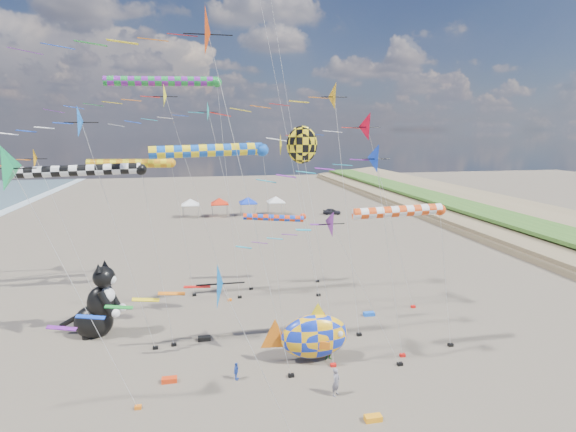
% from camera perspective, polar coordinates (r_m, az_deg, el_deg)
% --- Properties ---
extents(delta_kite_0, '(12.61, 2.11, 18.70)m').
position_cam_1_polar(delta_kite_0, '(38.28, -16.28, 13.95)').
color(delta_kite_0, yellow).
rests_on(delta_kite_0, ground).
extents(delta_kite_1, '(10.54, 1.87, 13.69)m').
position_cam_1_polar(delta_kite_1, '(41.36, -31.31, 5.75)').
color(delta_kite_1, orange).
rests_on(delta_kite_1, ground).
extents(delta_kite_2, '(12.66, 2.90, 21.53)m').
position_cam_1_polar(delta_kite_2, '(25.26, -8.92, 21.92)').
color(delta_kite_2, '#C93909').
rests_on(delta_kite_2, ground).
extents(delta_kite_3, '(11.78, 1.91, 17.55)m').
position_cam_1_polar(delta_kite_3, '(40.57, -12.63, 12.37)').
color(delta_kite_3, '#1EB3AC').
rests_on(delta_kite_3, ground).
extents(delta_kite_6, '(7.98, 2.00, 10.38)m').
position_cam_1_polar(delta_kite_6, '(17.92, -6.03, -8.36)').
color(delta_kite_6, '#0A60B6').
rests_on(delta_kite_6, ground).
extents(delta_kite_7, '(11.14, 2.45, 14.48)m').
position_cam_1_polar(delta_kite_7, '(24.68, -30.55, 4.83)').
color(delta_kite_7, '#179C56').
rests_on(delta_kite_7, ground).
extents(delta_kite_8, '(13.22, 2.41, 16.46)m').
position_cam_1_polar(delta_kite_8, '(35.58, 8.96, 10.76)').
color(delta_kite_8, red).
rests_on(delta_kite_8, ground).
extents(delta_kite_9, '(8.65, 1.78, 10.36)m').
position_cam_1_polar(delta_kite_9, '(26.73, 7.16, -1.84)').
color(delta_kite_9, '#78208D').
rests_on(delta_kite_9, ground).
extents(delta_kite_10, '(9.61, 2.18, 16.59)m').
position_cam_1_polar(delta_kite_10, '(30.92, -24.98, 10.33)').
color(delta_kite_10, blue).
rests_on(delta_kite_10, ground).
extents(delta_kite_11, '(10.36, 1.96, 18.14)m').
position_cam_1_polar(delta_kite_11, '(30.21, 2.68, 14.33)').
color(delta_kite_11, gold).
rests_on(delta_kite_11, ground).
extents(delta_kite_12, '(9.84, 1.87, 14.32)m').
position_cam_1_polar(delta_kite_12, '(27.26, 7.46, 6.69)').
color(delta_kite_12, '#0F35BF').
rests_on(delta_kite_12, ground).
extents(windsock_0, '(9.25, 0.74, 12.82)m').
position_cam_1_polar(windsock_0, '(31.25, -24.38, 5.19)').
color(windsock_0, black).
rests_on(windsock_0, ground).
extents(windsock_1, '(10.44, 0.81, 19.20)m').
position_cam_1_polar(windsock_1, '(38.82, -15.10, 16.07)').
color(windsock_1, '#198D33').
rests_on(windsock_1, ground).
extents(windsock_2, '(8.78, 0.83, 14.09)m').
position_cam_1_polar(windsock_2, '(29.26, -9.41, 8.09)').
color(windsock_2, blue).
rests_on(windsock_2, ground).
extents(windsock_3, '(7.63, 0.76, 10.20)m').
position_cam_1_polar(windsock_3, '(29.87, 14.42, 0.50)').
color(windsock_3, '#E84510').
rests_on(windsock_3, ground).
extents(windsock_4, '(7.45, 0.63, 7.06)m').
position_cam_1_polar(windsock_4, '(42.80, -1.38, -0.28)').
color(windsock_4, red).
rests_on(windsock_4, ground).
extents(windsock_5, '(8.48, 0.80, 12.58)m').
position_cam_1_polar(windsock_5, '(40.37, -18.88, 6.27)').
color(windsock_5, orange).
rests_on(windsock_5, ground).
extents(angelfish_kite, '(3.74, 3.02, 15.27)m').
position_cam_1_polar(angelfish_kite, '(31.76, 1.44, 8.83)').
color(angelfish_kite, yellow).
rests_on(angelfish_kite, ground).
extents(cat_inflatable, '(4.61, 3.16, 5.67)m').
position_cam_1_polar(cat_inflatable, '(36.21, -23.15, -9.61)').
color(cat_inflatable, black).
rests_on(cat_inflatable, ground).
extents(fish_inflatable, '(6.01, 2.23, 4.02)m').
position_cam_1_polar(fish_inflatable, '(30.38, 3.28, -14.99)').
color(fish_inflatable, '#132FBF').
rests_on(fish_inflatable, ground).
extents(person_adult, '(0.71, 0.70, 1.65)m').
position_cam_1_polar(person_adult, '(27.44, 6.11, -20.22)').
color(person_adult, slate).
rests_on(person_adult, ground).
extents(child_green, '(0.63, 0.51, 1.20)m').
position_cam_1_polar(child_green, '(31.06, 5.33, -16.72)').
color(child_green, '#1B8722').
rests_on(child_green, ground).
extents(child_blue, '(0.53, 0.70, 1.11)m').
position_cam_1_polar(child_blue, '(29.01, -6.60, -18.99)').
color(child_blue, blue).
rests_on(child_blue, ground).
extents(kite_bag_0, '(0.90, 0.44, 0.30)m').
position_cam_1_polar(kite_bag_0, '(38.18, 10.25, -12.14)').
color(kite_bag_0, blue).
rests_on(kite_bag_0, ground).
extents(kite_bag_1, '(0.90, 0.44, 0.30)m').
position_cam_1_polar(kite_bag_1, '(26.11, 10.75, -23.90)').
color(kite_bag_1, '#FF9C15').
rests_on(kite_bag_1, ground).
extents(kite_bag_2, '(0.90, 0.44, 0.30)m').
position_cam_1_polar(kite_bag_2, '(29.67, -14.83, -19.47)').
color(kite_bag_2, red).
rests_on(kite_bag_2, ground).
extents(kite_bag_3, '(0.90, 0.44, 0.30)m').
position_cam_1_polar(kite_bag_3, '(34.14, -10.58, -15.04)').
color(kite_bag_3, black).
rests_on(kite_bag_3, ground).
extents(tent_row, '(19.20, 4.20, 3.80)m').
position_cam_1_polar(tent_row, '(79.36, -6.90, 2.25)').
color(tent_row, white).
rests_on(tent_row, ground).
extents(parked_car, '(3.41, 2.03, 1.09)m').
position_cam_1_polar(parked_car, '(81.01, 5.58, 0.58)').
color(parked_car, '#26262D').
rests_on(parked_car, ground).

